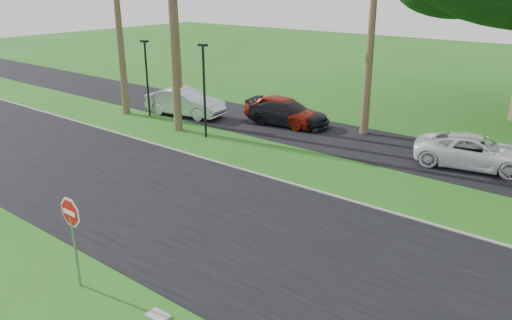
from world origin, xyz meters
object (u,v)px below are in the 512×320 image
at_px(stop_sign_near, 72,224).
at_px(car_red, 283,110).
at_px(car_minivan, 475,152).
at_px(car_silver, 186,103).
at_px(car_dark, 288,113).

relative_size(stop_sign_near, car_red, 0.58).
relative_size(car_red, car_minivan, 0.93).
distance_m(car_red, car_minivan, 10.34).
distance_m(stop_sign_near, car_silver, 17.31).
bearing_deg(stop_sign_near, car_silver, 126.79).
height_order(car_silver, car_red, car_silver).
xyz_separation_m(stop_sign_near, car_red, (-4.92, 15.96, -1.01)).
xyz_separation_m(stop_sign_near, car_minivan, (5.40, 15.41, -1.10)).
distance_m(car_silver, car_minivan, 15.83).
bearing_deg(car_silver, car_red, -78.64).
relative_size(car_silver, car_dark, 1.04).
height_order(car_red, car_minivan, car_red).
bearing_deg(car_minivan, car_dark, 75.72).
relative_size(car_silver, car_red, 1.06).
height_order(stop_sign_near, car_silver, stop_sign_near).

